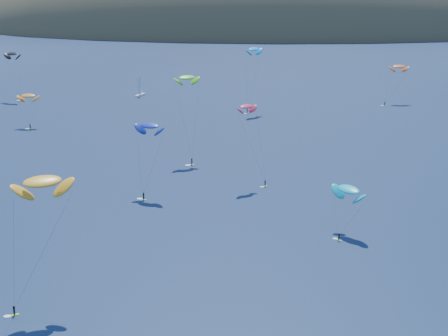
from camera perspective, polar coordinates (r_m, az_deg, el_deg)
island at (r=636.33m, az=5.75°, el=11.90°), size 730.00×300.00×210.00m
sailboat at (r=291.08m, az=-7.68°, el=6.73°), size 8.44×7.46×10.08m
kitesurfer_1 at (r=242.80m, az=-17.47°, el=6.33°), size 8.02×7.12×13.67m
kitesurfer_2 at (r=111.23m, az=-16.27°, el=-1.20°), size 11.21×11.04×25.12m
kitesurfer_3 at (r=190.79m, az=-3.41°, el=8.24°), size 8.58×12.28×27.27m
kitesurfer_4 at (r=255.27m, az=2.76°, el=10.81°), size 8.69×10.37×27.57m
kitesurfer_5 at (r=141.72m, az=11.33°, el=-1.93°), size 8.90×10.83×12.45m
kitesurfer_9 at (r=168.54m, az=2.08°, el=5.63°), size 9.28×7.78×23.08m
kitesurfer_10 at (r=162.59m, az=-6.82°, el=3.88°), size 9.29×10.71×20.41m
kitesurfer_11 at (r=283.60m, az=15.72°, el=8.93°), size 11.67×10.56×17.82m
kitesurfer_12 at (r=293.54m, az=-18.77°, el=9.86°), size 9.29×7.76×22.56m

